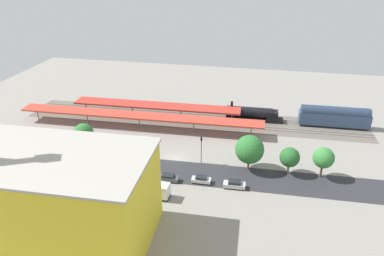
# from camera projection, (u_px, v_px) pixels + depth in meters

# --- Properties ---
(ground_plane) EXTENTS (157.10, 157.10, 0.00)m
(ground_plane) POSITION_uv_depth(u_px,v_px,m) (175.00, 159.00, 83.04)
(ground_plane) COLOR gray
(ground_plane) RESTS_ON ground
(rail_bed) EXTENTS (98.48, 15.83, 0.01)m
(rail_bed) POSITION_uv_depth(u_px,v_px,m) (194.00, 119.00, 103.36)
(rail_bed) COLOR #665E54
(rail_bed) RESTS_ON ground
(street_asphalt) EXTENTS (98.37, 11.26, 0.01)m
(street_asphalt) POSITION_uv_depth(u_px,v_px,m) (169.00, 171.00, 78.42)
(street_asphalt) COLOR #2D2D33
(street_asphalt) RESTS_ON ground
(track_rails) EXTENTS (98.16, 9.39, 0.12)m
(track_rails) POSITION_uv_depth(u_px,v_px,m) (194.00, 119.00, 103.28)
(track_rails) COLOR #9E9EA8
(track_rails) RESTS_ON ground
(platform_canopy_near) EXTENTS (67.95, 6.41, 3.97)m
(platform_canopy_near) POSITION_uv_depth(u_px,v_px,m) (139.00, 116.00, 96.42)
(platform_canopy_near) COLOR #C63D2D
(platform_canopy_near) RESTS_ON ground
(platform_canopy_far) EXTENTS (49.15, 6.37, 4.02)m
(platform_canopy_far) POSITION_uv_depth(u_px,v_px,m) (156.00, 106.00, 102.83)
(platform_canopy_far) COLOR #B73328
(platform_canopy_far) RESTS_ON ground
(locomotive) EXTENTS (16.36, 3.37, 5.33)m
(locomotive) POSITION_uv_depth(u_px,v_px,m) (254.00, 114.00, 101.92)
(locomotive) COLOR black
(locomotive) RESTS_ON ground
(passenger_coach) EXTENTS (18.93, 3.62, 5.97)m
(passenger_coach) POSITION_uv_depth(u_px,v_px,m) (334.00, 116.00, 97.48)
(passenger_coach) COLOR black
(passenger_coach) RESTS_ON ground
(parked_car_0) EXTENTS (4.55, 1.97, 1.68)m
(parked_car_0) POSITION_uv_depth(u_px,v_px,m) (234.00, 185.00, 72.39)
(parked_car_0) COLOR black
(parked_car_0) RESTS_ON ground
(parked_car_1) EXTENTS (4.07, 1.76, 1.55)m
(parked_car_1) POSITION_uv_depth(u_px,v_px,m) (201.00, 180.00, 74.07)
(parked_car_1) COLOR black
(parked_car_1) RESTS_ON ground
(parked_car_2) EXTENTS (4.53, 1.93, 1.55)m
(parked_car_2) POSITION_uv_depth(u_px,v_px,m) (168.00, 178.00, 74.65)
(parked_car_2) COLOR black
(parked_car_2) RESTS_ON ground
(parked_car_3) EXTENTS (4.62, 1.94, 1.74)m
(parked_car_3) POSITION_uv_depth(u_px,v_px,m) (137.00, 173.00, 76.26)
(parked_car_3) COLOR black
(parked_car_3) RESTS_ON ground
(parked_car_4) EXTENTS (4.56, 1.91, 1.67)m
(parked_car_4) POSITION_uv_depth(u_px,v_px,m) (104.00, 171.00, 77.11)
(parked_car_4) COLOR black
(parked_car_4) RESTS_ON ground
(parked_car_5) EXTENTS (4.55, 1.99, 1.57)m
(parked_car_5) POSITION_uv_depth(u_px,v_px,m) (80.00, 166.00, 78.83)
(parked_car_5) COLOR black
(parked_car_5) RESTS_ON ground
(construction_building) EXTENTS (33.76, 17.76, 15.19)m
(construction_building) POSITION_uv_depth(u_px,v_px,m) (48.00, 197.00, 57.45)
(construction_building) COLOR yellow
(construction_building) RESTS_ON ground
(construction_roof_slab) EXTENTS (34.38, 18.38, 0.40)m
(construction_roof_slab) POSITION_uv_depth(u_px,v_px,m) (39.00, 156.00, 54.04)
(construction_roof_slab) COLOR #ADA89E
(construction_roof_slab) RESTS_ON construction_building
(box_truck_0) EXTENTS (9.90, 2.87, 3.32)m
(box_truck_0) POSITION_uv_depth(u_px,v_px,m) (95.00, 179.00, 72.83)
(box_truck_0) COLOR black
(box_truck_0) RESTS_ON ground
(box_truck_1) EXTENTS (8.95, 3.15, 3.60)m
(box_truck_1) POSITION_uv_depth(u_px,v_px,m) (89.00, 182.00, 71.52)
(box_truck_1) COLOR black
(box_truck_1) RESTS_ON ground
(box_truck_2) EXTENTS (9.05, 2.92, 3.16)m
(box_truck_2) POSITION_uv_depth(u_px,v_px,m) (147.00, 189.00, 69.62)
(box_truck_2) COLOR black
(box_truck_2) RESTS_ON ground
(street_tree_0) EXTENTS (6.35, 6.35, 8.16)m
(street_tree_0) POSITION_uv_depth(u_px,v_px,m) (250.00, 149.00, 77.00)
(street_tree_0) COLOR brown
(street_tree_0) RESTS_ON ground
(street_tree_1) EXTENTS (4.34, 4.34, 6.21)m
(street_tree_1) POSITION_uv_depth(u_px,v_px,m) (290.00, 157.00, 75.85)
(street_tree_1) COLOR brown
(street_tree_1) RESTS_ON ground
(street_tree_2) EXTENTS (4.47, 4.47, 6.96)m
(street_tree_2) POSITION_uv_depth(u_px,v_px,m) (324.00, 158.00, 74.29)
(street_tree_2) COLOR brown
(street_tree_2) RESTS_ON ground
(street_tree_3) EXTENTS (4.83, 4.83, 6.78)m
(street_tree_3) POSITION_uv_depth(u_px,v_px,m) (84.00, 133.00, 85.47)
(street_tree_3) COLOR brown
(street_tree_3) RESTS_ON ground
(traffic_light) EXTENTS (0.50, 0.36, 6.67)m
(traffic_light) POSITION_uv_depth(u_px,v_px,m) (201.00, 146.00, 79.52)
(traffic_light) COLOR #333333
(traffic_light) RESTS_ON ground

